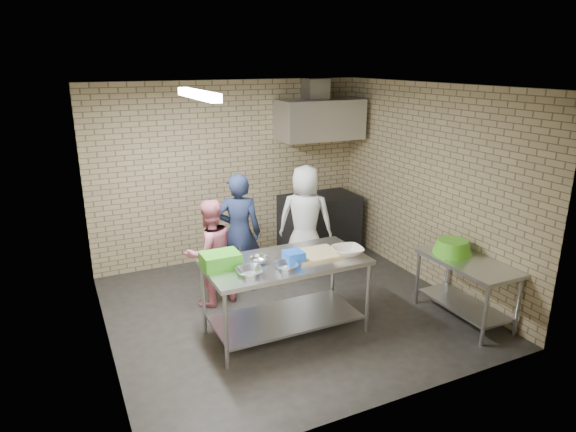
# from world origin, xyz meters

# --- Properties ---
(floor) EXTENTS (4.20, 4.20, 0.00)m
(floor) POSITION_xyz_m (0.00, 0.00, 0.00)
(floor) COLOR black
(floor) RESTS_ON ground
(ceiling) EXTENTS (4.20, 4.20, 0.00)m
(ceiling) POSITION_xyz_m (0.00, 0.00, 2.70)
(ceiling) COLOR black
(ceiling) RESTS_ON ground
(back_wall) EXTENTS (4.20, 0.06, 2.70)m
(back_wall) POSITION_xyz_m (0.00, 2.00, 1.35)
(back_wall) COLOR tan
(back_wall) RESTS_ON ground
(front_wall) EXTENTS (4.20, 0.06, 2.70)m
(front_wall) POSITION_xyz_m (0.00, -2.00, 1.35)
(front_wall) COLOR tan
(front_wall) RESTS_ON ground
(left_wall) EXTENTS (0.06, 4.00, 2.70)m
(left_wall) POSITION_xyz_m (-2.10, 0.00, 1.35)
(left_wall) COLOR tan
(left_wall) RESTS_ON ground
(right_wall) EXTENTS (0.06, 4.00, 2.70)m
(right_wall) POSITION_xyz_m (2.10, 0.00, 1.35)
(right_wall) COLOR tan
(right_wall) RESTS_ON ground
(prep_table) EXTENTS (1.77, 0.88, 0.88)m
(prep_table) POSITION_xyz_m (-0.25, -0.47, 0.44)
(prep_table) COLOR silver
(prep_table) RESTS_ON floor
(side_counter) EXTENTS (0.60, 1.20, 0.75)m
(side_counter) POSITION_xyz_m (1.80, -1.10, 0.38)
(side_counter) COLOR silver
(side_counter) RESTS_ON floor
(stove) EXTENTS (1.20, 0.70, 0.90)m
(stove) POSITION_xyz_m (1.35, 1.65, 0.45)
(stove) COLOR black
(stove) RESTS_ON floor
(range_hood) EXTENTS (1.30, 0.60, 0.60)m
(range_hood) POSITION_xyz_m (1.35, 1.70, 2.10)
(range_hood) COLOR silver
(range_hood) RESTS_ON back_wall
(hood_duct) EXTENTS (0.35, 0.30, 0.30)m
(hood_duct) POSITION_xyz_m (1.35, 1.85, 2.55)
(hood_duct) COLOR #A5A8AD
(hood_duct) RESTS_ON back_wall
(wall_shelf) EXTENTS (0.80, 0.20, 0.04)m
(wall_shelf) POSITION_xyz_m (1.65, 1.89, 1.92)
(wall_shelf) COLOR #3F2B19
(wall_shelf) RESTS_ON back_wall
(fluorescent_fixture) EXTENTS (0.10, 1.25, 0.08)m
(fluorescent_fixture) POSITION_xyz_m (-1.00, 0.00, 2.64)
(fluorescent_fixture) COLOR white
(fluorescent_fixture) RESTS_ON ceiling
(green_crate) EXTENTS (0.39, 0.29, 0.16)m
(green_crate) POSITION_xyz_m (-0.95, -0.35, 0.96)
(green_crate) COLOR green
(green_crate) RESTS_ON prep_table
(blue_tub) EXTENTS (0.20, 0.20, 0.13)m
(blue_tub) POSITION_xyz_m (-0.20, -0.57, 0.95)
(blue_tub) COLOR blue
(blue_tub) RESTS_ON prep_table
(cutting_board) EXTENTS (0.54, 0.41, 0.03)m
(cutting_board) POSITION_xyz_m (0.10, -0.49, 0.90)
(cutting_board) COLOR #D5B17B
(cutting_board) RESTS_ON prep_table
(mixing_bowl_a) EXTENTS (0.31, 0.31, 0.07)m
(mixing_bowl_a) POSITION_xyz_m (-0.75, -0.67, 0.92)
(mixing_bowl_a) COLOR silver
(mixing_bowl_a) RESTS_ON prep_table
(mixing_bowl_b) EXTENTS (0.24, 0.24, 0.07)m
(mixing_bowl_b) POSITION_xyz_m (-0.55, -0.42, 0.92)
(mixing_bowl_b) COLOR #B9BBC0
(mixing_bowl_b) RESTS_ON prep_table
(mixing_bowl_c) EXTENTS (0.29, 0.29, 0.06)m
(mixing_bowl_c) POSITION_xyz_m (-0.35, -0.69, 0.91)
(mixing_bowl_c) COLOR silver
(mixing_bowl_c) RESTS_ON prep_table
(ceramic_bowl) EXTENTS (0.38, 0.38, 0.08)m
(ceramic_bowl) POSITION_xyz_m (0.45, -0.62, 0.93)
(ceramic_bowl) COLOR beige
(ceramic_bowl) RESTS_ON prep_table
(green_basin) EXTENTS (0.46, 0.46, 0.17)m
(green_basin) POSITION_xyz_m (1.78, -0.85, 0.83)
(green_basin) COLOR #59C626
(green_basin) RESTS_ON side_counter
(bottle_red) EXTENTS (0.07, 0.07, 0.18)m
(bottle_red) POSITION_xyz_m (1.40, 1.89, 2.03)
(bottle_red) COLOR #B22619
(bottle_red) RESTS_ON wall_shelf
(bottle_green) EXTENTS (0.06, 0.06, 0.15)m
(bottle_green) POSITION_xyz_m (1.80, 1.89, 2.02)
(bottle_green) COLOR green
(bottle_green) RESTS_ON wall_shelf
(man_navy) EXTENTS (0.69, 0.58, 1.60)m
(man_navy) POSITION_xyz_m (-0.32, 0.82, 0.80)
(man_navy) COLOR #141832
(man_navy) RESTS_ON floor
(woman_pink) EXTENTS (0.75, 0.63, 1.36)m
(woman_pink) POSITION_xyz_m (-0.79, 0.58, 0.68)
(woman_pink) COLOR #D97383
(woman_pink) RESTS_ON floor
(woman_white) EXTENTS (0.92, 0.83, 1.58)m
(woman_white) POSITION_xyz_m (0.75, 0.98, 0.79)
(woman_white) COLOR white
(woman_white) RESTS_ON floor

